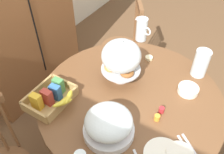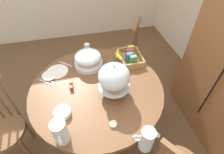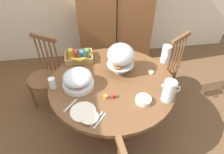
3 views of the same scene
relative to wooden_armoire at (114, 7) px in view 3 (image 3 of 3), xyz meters
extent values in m
plane|color=brown|center=(-0.10, -1.50, -0.98)|extent=(10.00, 10.00, 0.00)
cube|color=brown|center=(0.00, 0.00, -0.03)|extent=(1.10, 0.56, 1.90)
cube|color=black|center=(0.00, -0.28, 0.06)|extent=(0.01, 0.01, 1.52)
cylinder|color=brown|center=(-0.24, -1.38, -0.26)|extent=(1.26, 1.26, 0.04)
cylinder|color=brown|center=(-0.24, -1.38, -0.60)|extent=(0.14, 0.14, 0.63)
cylinder|color=brown|center=(-0.24, -1.38, -0.95)|extent=(0.56, 0.56, 0.06)
cylinder|color=brown|center=(0.54, -0.87, -0.53)|extent=(0.40, 0.40, 0.04)
cylinder|color=brown|center=(0.57, -0.67, -0.76)|extent=(0.04, 0.04, 0.45)
cylinder|color=brown|center=(0.34, -0.83, -0.76)|extent=(0.04, 0.04, 0.45)
cylinder|color=brown|center=(0.73, -0.91, -0.76)|extent=(0.04, 0.04, 0.45)
cylinder|color=brown|center=(0.50, -1.06, -0.76)|extent=(0.04, 0.04, 0.45)
cylinder|color=brown|center=(0.74, -0.92, -0.29)|extent=(0.02, 0.02, 0.48)
cylinder|color=brown|center=(0.68, -0.96, -0.29)|extent=(0.02, 0.02, 0.48)
cylinder|color=brown|center=(0.62, -1.00, -0.29)|extent=(0.02, 0.02, 0.48)
cylinder|color=brown|center=(0.57, -1.04, -0.29)|extent=(0.02, 0.02, 0.48)
cylinder|color=brown|center=(0.51, -1.08, -0.29)|extent=(0.02, 0.02, 0.48)
cube|color=brown|center=(0.62, -1.00, -0.03)|extent=(0.32, 0.23, 0.05)
cylinder|color=brown|center=(-1.03, -0.90, -0.53)|extent=(0.40, 0.40, 0.04)
cylinder|color=brown|center=(-1.22, -0.94, -0.76)|extent=(0.04, 0.04, 0.45)
cylinder|color=brown|center=(-0.98, -1.09, -0.76)|extent=(0.04, 0.04, 0.45)
cylinder|color=brown|center=(-1.07, -0.71, -0.76)|extent=(0.04, 0.04, 0.45)
cylinder|color=brown|center=(-0.83, -0.85, -0.76)|extent=(0.04, 0.04, 0.45)
cylinder|color=brown|center=(-1.06, -0.69, -0.29)|extent=(0.02, 0.02, 0.48)
cylinder|color=brown|center=(-1.00, -0.73, -0.29)|extent=(0.02, 0.02, 0.48)
cylinder|color=brown|center=(-0.94, -0.76, -0.29)|extent=(0.02, 0.02, 0.48)
cylinder|color=brown|center=(-0.88, -0.80, -0.29)|extent=(0.02, 0.02, 0.48)
cylinder|color=brown|center=(-0.82, -0.84, -0.29)|extent=(0.02, 0.02, 0.48)
cube|color=brown|center=(-0.94, -0.76, -0.03)|extent=(0.33, 0.22, 0.05)
cylinder|color=silver|center=(-0.13, -1.24, -0.24)|extent=(0.12, 0.12, 0.02)
cylinder|color=silver|center=(-0.13, -1.24, -0.20)|extent=(0.03, 0.03, 0.09)
cylinder|color=silver|center=(-0.13, -1.24, -0.15)|extent=(0.28, 0.28, 0.01)
torus|color=#B27033|center=(-0.07, -1.25, -0.12)|extent=(0.10, 0.10, 0.03)
torus|color=#D19347|center=(-0.17, -1.19, -0.12)|extent=(0.10, 0.10, 0.03)
torus|color=#935628|center=(-0.17, -1.31, -0.12)|extent=(0.10, 0.10, 0.03)
ellipsoid|color=silver|center=(-0.13, -1.24, -0.03)|extent=(0.27, 0.27, 0.22)
sphere|color=silver|center=(-0.13, -1.24, 0.09)|extent=(0.02, 0.02, 0.02)
cylinder|color=silver|center=(-0.57, -1.41, -0.22)|extent=(0.30, 0.30, 0.05)
ellipsoid|color=beige|center=(-0.50, -1.41, -0.18)|extent=(0.09, 0.09, 0.03)
ellipsoid|color=#8CBF59|center=(-0.57, -1.35, -0.18)|extent=(0.09, 0.09, 0.03)
ellipsoid|color=#6B2D4C|center=(-0.63, -1.40, -0.18)|extent=(0.09, 0.09, 0.03)
ellipsoid|color=#CC3D33|center=(-0.56, -1.48, -0.18)|extent=(0.09, 0.09, 0.03)
ellipsoid|color=silver|center=(-0.57, -1.41, -0.13)|extent=(0.28, 0.28, 0.13)
cylinder|color=silver|center=(0.40, -1.14, -0.14)|extent=(0.10, 0.10, 0.20)
cylinder|color=orange|center=(0.40, -1.14, -0.17)|extent=(0.08, 0.08, 0.14)
cone|color=silver|center=(0.42, -1.09, -0.06)|extent=(0.04, 0.04, 0.03)
torus|color=silver|center=(0.38, -1.21, -0.13)|extent=(0.04, 0.07, 0.07)
cylinder|color=silver|center=(0.21, -1.71, -0.14)|extent=(0.11, 0.11, 0.21)
cylinder|color=white|center=(0.21, -1.71, -0.17)|extent=(0.10, 0.10, 0.14)
cone|color=silver|center=(0.15, -1.71, -0.05)|extent=(0.04, 0.04, 0.03)
torus|color=silver|center=(0.28, -1.71, -0.13)|extent=(0.07, 0.02, 0.07)
cube|color=tan|center=(-0.55, -0.95, -0.24)|extent=(0.30, 0.22, 0.01)
cube|color=tan|center=(-0.55, -1.06, -0.21)|extent=(0.30, 0.02, 0.07)
cube|color=tan|center=(-0.55, -0.84, -0.21)|extent=(0.30, 0.02, 0.07)
cube|color=tan|center=(-0.70, -0.95, -0.21)|extent=(0.02, 0.22, 0.07)
cube|color=tan|center=(-0.40, -0.95, -0.21)|extent=(0.02, 0.22, 0.07)
cube|color=gold|center=(-0.64, -0.93, -0.18)|extent=(0.05, 0.07, 0.11)
cube|color=#B23D33|center=(-0.58, -0.96, -0.18)|extent=(0.04, 0.07, 0.11)
cube|color=#336BAD|center=(-0.52, -0.98, -0.18)|extent=(0.05, 0.07, 0.11)
cube|color=#47894C|center=(-0.46, -0.95, -0.18)|extent=(0.05, 0.07, 0.11)
ellipsoid|color=yellow|center=(-0.58, -1.09, -0.15)|extent=(0.14, 0.08, 0.05)
ellipsoid|color=yellow|center=(-0.55, -1.09, -0.15)|extent=(0.13, 0.03, 0.05)
ellipsoid|color=yellow|center=(-0.52, -1.09, -0.15)|extent=(0.14, 0.08, 0.05)
cylinder|color=white|center=(-0.54, -1.74, -0.24)|extent=(0.22, 0.22, 0.01)
cylinder|color=white|center=(-0.49, -1.82, -0.23)|extent=(0.15, 0.15, 0.01)
cylinder|color=white|center=(0.00, -1.70, -0.22)|extent=(0.14, 0.14, 0.04)
cylinder|color=silver|center=(-0.81, -1.40, -0.19)|extent=(0.06, 0.06, 0.11)
cylinder|color=beige|center=(0.19, -1.32, -0.23)|extent=(0.06, 0.06, 0.02)
cylinder|color=#B7282D|center=(-0.26, -1.62, -0.22)|extent=(0.04, 0.04, 0.04)
cylinder|color=orange|center=(-0.33, -1.62, -0.22)|extent=(0.04, 0.04, 0.04)
cube|color=silver|center=(-0.43, -1.83, -0.24)|extent=(0.12, 0.14, 0.01)
cube|color=silver|center=(-0.41, -1.85, -0.24)|extent=(0.12, 0.14, 0.01)
cube|color=silver|center=(-0.64, -1.66, -0.24)|extent=(0.12, 0.14, 0.01)
camera|label=1|loc=(-1.24, -1.84, 0.97)|focal=38.39mm
camera|label=2|loc=(0.86, -1.49, 0.96)|focal=27.47mm
camera|label=3|loc=(-0.45, -2.78, 0.99)|focal=29.93mm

